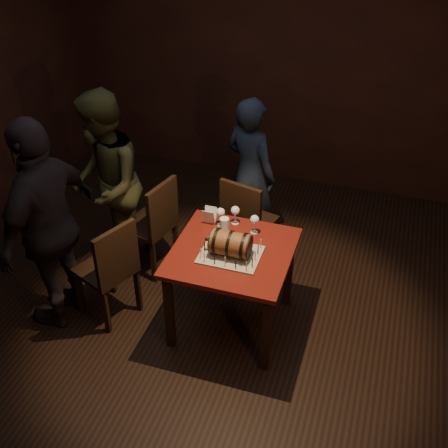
# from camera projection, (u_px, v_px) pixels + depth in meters

# --- Properties ---
(room_shell) EXTENTS (5.04, 5.04, 2.80)m
(room_shell) POSITION_uv_depth(u_px,v_px,m) (213.00, 173.00, 3.90)
(room_shell) COLOR black
(room_shell) RESTS_ON ground
(pub_table) EXTENTS (0.90, 0.90, 0.75)m
(pub_table) POSITION_uv_depth(u_px,v_px,m) (232.00, 262.00, 4.31)
(pub_table) COLOR #4B100C
(pub_table) RESTS_ON ground
(cake_board) EXTENTS (0.45, 0.35, 0.01)m
(cake_board) POSITION_uv_depth(u_px,v_px,m) (230.00, 255.00, 4.19)
(cake_board) COLOR gray
(cake_board) RESTS_ON pub_table
(barrel_cake) EXTENTS (0.35, 0.20, 0.20)m
(barrel_cake) POSITION_uv_depth(u_px,v_px,m) (230.00, 244.00, 4.14)
(barrel_cake) COLOR brown
(barrel_cake) RESTS_ON cake_board
(birthday_candles) EXTENTS (0.40, 0.30, 0.09)m
(birthday_candles) POSITION_uv_depth(u_px,v_px,m) (230.00, 250.00, 4.17)
(birthday_candles) COLOR #FFED98
(birthday_candles) RESTS_ON cake_board
(wine_glass_left) EXTENTS (0.07, 0.07, 0.16)m
(wine_glass_left) POSITION_uv_depth(u_px,v_px,m) (220.00, 213.00, 4.45)
(wine_glass_left) COLOR silver
(wine_glass_left) RESTS_ON pub_table
(wine_glass_mid) EXTENTS (0.07, 0.07, 0.16)m
(wine_glass_mid) POSITION_uv_depth(u_px,v_px,m) (235.00, 211.00, 4.48)
(wine_glass_mid) COLOR silver
(wine_glass_mid) RESTS_ON pub_table
(wine_glass_right) EXTENTS (0.07, 0.07, 0.16)m
(wine_glass_right) POSITION_uv_depth(u_px,v_px,m) (255.00, 220.00, 4.37)
(wine_glass_right) COLOR silver
(wine_glass_right) RESTS_ON pub_table
(pint_of_ale) EXTENTS (0.07, 0.07, 0.15)m
(pint_of_ale) POSITION_uv_depth(u_px,v_px,m) (224.00, 227.00, 4.38)
(pint_of_ale) COLOR silver
(pint_of_ale) RESTS_ON pub_table
(menu_card) EXTENTS (0.10, 0.05, 0.13)m
(menu_card) POSITION_uv_depth(u_px,v_px,m) (209.00, 216.00, 4.51)
(menu_card) COLOR white
(menu_card) RESTS_ON pub_table
(chair_back) EXTENTS (0.49, 0.49, 0.93)m
(chair_back) POSITION_uv_depth(u_px,v_px,m) (246.00, 219.00, 4.99)
(chair_back) COLOR black
(chair_back) RESTS_ON ground
(chair_left_rear) EXTENTS (0.48, 0.48, 0.93)m
(chair_left_rear) POSITION_uv_depth(u_px,v_px,m) (155.00, 222.00, 4.96)
(chair_left_rear) COLOR black
(chair_left_rear) RESTS_ON ground
(chair_left_front) EXTENTS (0.52, 0.52, 0.93)m
(chair_left_front) POSITION_uv_depth(u_px,v_px,m) (111.00, 267.00, 4.44)
(chair_left_front) COLOR black
(chair_left_front) RESTS_ON ground
(person_back) EXTENTS (0.65, 0.55, 1.50)m
(person_back) POSITION_uv_depth(u_px,v_px,m) (250.00, 174.00, 5.21)
(person_back) COLOR #182030
(person_back) RESTS_ON ground
(person_left_rear) EXTENTS (0.92, 1.01, 1.68)m
(person_left_rear) POSITION_uv_depth(u_px,v_px,m) (105.00, 185.00, 4.87)
(person_left_rear) COLOR #3F4020
(person_left_rear) RESTS_ON ground
(person_left_front) EXTENTS (0.53, 1.08, 1.78)m
(person_left_front) POSITION_uv_depth(u_px,v_px,m) (49.00, 226.00, 4.27)
(person_left_front) COLOR black
(person_left_front) RESTS_ON ground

